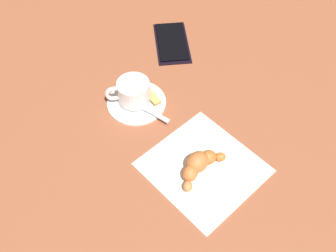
# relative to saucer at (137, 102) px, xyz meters

# --- Properties ---
(ground_plane) EXTENTS (1.80, 1.80, 0.00)m
(ground_plane) POSITION_rel_saucer_xyz_m (-0.10, -0.02, -0.00)
(ground_plane) COLOR brown
(saucer) EXTENTS (0.12, 0.12, 0.01)m
(saucer) POSITION_rel_saucer_xyz_m (0.00, 0.00, 0.00)
(saucer) COLOR white
(saucer) RESTS_ON ground
(espresso_cup) EXTENTS (0.07, 0.09, 0.05)m
(espresso_cup) POSITION_rel_saucer_xyz_m (0.01, 0.00, 0.03)
(espresso_cup) COLOR white
(espresso_cup) RESTS_ON saucer
(teaspoon) EXTENTS (0.13, 0.06, 0.01)m
(teaspoon) POSITION_rel_saucer_xyz_m (-0.00, 0.01, 0.01)
(teaspoon) COLOR silver
(teaspoon) RESTS_ON saucer
(sugar_packet) EXTENTS (0.06, 0.02, 0.01)m
(sugar_packet) POSITION_rel_saucer_xyz_m (-0.01, -0.03, 0.01)
(sugar_packet) COLOR tan
(sugar_packet) RESTS_ON saucer
(napkin) EXTENTS (0.22, 0.21, 0.00)m
(napkin) POSITION_rel_saucer_xyz_m (-0.20, -0.02, -0.00)
(napkin) COLOR silver
(napkin) RESTS_ON ground
(croissant) EXTENTS (0.06, 0.11, 0.04)m
(croissant) POSITION_rel_saucer_xyz_m (-0.20, -0.01, 0.01)
(croissant) COLOR #B7672B
(croissant) RESTS_ON napkin
(cell_phone) EXTENTS (0.16, 0.13, 0.01)m
(cell_phone) POSITION_rel_saucer_xyz_m (0.11, -0.17, -0.00)
(cell_phone) COLOR black
(cell_phone) RESTS_ON ground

